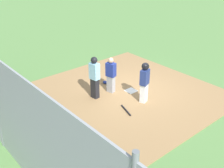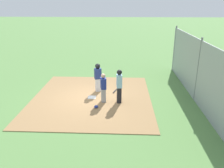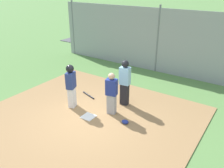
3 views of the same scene
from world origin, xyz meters
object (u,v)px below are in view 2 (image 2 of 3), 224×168
Objects in this scene: home_plate at (92,97)px; umpire at (119,85)px; catcher at (103,87)px; baseball_bat at (115,90)px; catcher_mask at (96,107)px; runner at (98,76)px.

umpire reaches higher than home_plate.
catcher is 1.83m from baseball_bat.
baseball_bat reaches higher than home_plate.
catcher is (-0.52, -0.69, 0.78)m from home_plate.
runner is at bearing 3.34° from catcher_mask.
catcher_mask is (-2.25, -0.13, -0.89)m from runner.
baseball_bat is at bearing -124.31° from catcher.
umpire reaches higher than baseball_bat.
umpire reaches higher than catcher_mask.
catcher is 6.42× the size of catcher_mask.
home_plate is 0.26× the size of runner.
home_plate is 1.64m from baseball_bat.
baseball_bat is (1.59, 0.24, -0.90)m from umpire.
catcher_mask reaches higher than home_plate.
baseball_bat is (0.07, -1.02, -0.92)m from runner.
baseball_bat is 2.48m from catcher_mask.
umpire is 2.26× the size of baseball_bat.
runner is (1.49, 0.44, 0.16)m from catcher.
runner reaches higher than baseball_bat.
catcher_mask is (-0.76, 0.31, -0.73)m from catcher.
catcher_mask is (-2.31, 0.88, 0.03)m from baseball_bat.
catcher_mask is at bearing -16.07° from runner.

